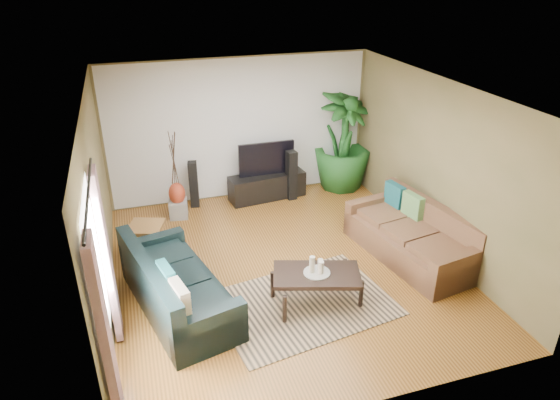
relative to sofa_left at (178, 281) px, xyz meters
name	(u,v)px	position (x,y,z in m)	size (l,w,h in m)	color
floor	(284,267)	(1.64, 0.50, -0.42)	(5.50, 5.50, 0.00)	#986127
ceiling	(285,92)	(1.64, 0.50, 2.28)	(5.50, 5.50, 0.00)	white
wall_back	(240,129)	(1.64, 3.25, 0.93)	(5.00, 5.00, 0.00)	brown
wall_front	(373,302)	(1.64, -2.25, 0.93)	(5.00, 5.00, 0.00)	brown
wall_left	(99,211)	(-0.86, 0.50, 0.92)	(5.50, 5.50, 0.00)	brown
wall_right	(438,167)	(4.14, 0.50, 0.92)	(5.50, 5.50, 0.00)	brown
backwall_panel	(240,129)	(1.64, 3.24, 0.93)	(4.90, 4.90, 0.00)	white
window_pane	(98,276)	(-0.84, -1.10, 0.97)	(1.80, 1.80, 0.00)	white
curtain_near	(107,344)	(-0.79, -1.85, 0.72)	(0.08, 0.35, 2.20)	gray
curtain_far	(107,258)	(-0.79, -0.35, 0.72)	(0.08, 0.35, 2.20)	gray
curtain_rod	(88,194)	(-0.79, -1.10, 1.87)	(0.03, 0.03, 1.90)	black
sofa_left	(178,281)	(0.00, 0.00, 0.00)	(2.19, 0.94, 0.85)	black
sofa_right	(411,233)	(3.61, 0.21, 0.00)	(2.19, 0.99, 0.85)	brown
area_rug	(304,303)	(1.62, -0.44, -0.42)	(2.32, 1.65, 0.01)	tan
coffee_table	(316,288)	(1.80, -0.44, -0.19)	(1.16, 0.63, 0.47)	black
candle_tray	(317,272)	(1.80, -0.44, 0.06)	(0.36, 0.36, 0.02)	#9B9A95
candle_tall	(312,264)	(1.74, -0.41, 0.18)	(0.07, 0.07, 0.23)	#F0E4CA
candle_mid	(321,267)	(1.84, -0.48, 0.15)	(0.07, 0.07, 0.18)	#F6E7CF
candle_short	(320,264)	(1.87, -0.38, 0.14)	(0.07, 0.07, 0.15)	beige
tv_stand	(267,186)	(2.07, 2.94, -0.18)	(1.48, 0.45, 0.49)	black
television	(266,159)	(2.07, 2.96, 0.39)	(1.09, 0.06, 0.64)	black
speaker_left	(194,184)	(0.66, 3.00, 0.02)	(0.16, 0.18, 0.90)	black
speaker_right	(291,175)	(2.52, 2.77, 0.07)	(0.18, 0.20, 0.98)	black
potted_plant	(343,140)	(3.67, 3.00, 0.58)	(1.13, 1.13, 2.01)	#1A4F1B
plant_pot	(341,180)	(3.67, 3.00, -0.28)	(0.37, 0.37, 0.29)	black
pedestal	(179,209)	(0.31, 2.65, -0.26)	(0.32, 0.32, 0.32)	#999996
vase	(177,193)	(0.31, 2.65, 0.04)	(0.29, 0.29, 0.41)	#9C331C
side_table	(147,240)	(-0.31, 1.46, -0.15)	(0.51, 0.51, 0.54)	brown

